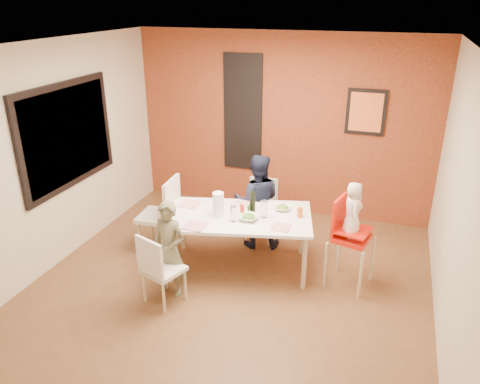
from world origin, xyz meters
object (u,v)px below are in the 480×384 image
(chair_near, at_px, (158,267))
(high_chair, at_px, (348,234))
(chair_far, at_px, (262,206))
(child_far, at_px, (257,201))
(child_near, at_px, (169,249))
(dining_table, at_px, (239,220))
(paper_towel_roll, at_px, (218,205))
(wine_bottle, at_px, (252,202))
(chair_left, at_px, (164,211))
(toddler, at_px, (353,210))

(chair_near, distance_m, high_chair, 2.16)
(chair_far, relative_size, child_far, 0.66)
(child_near, distance_m, child_far, 1.51)
(dining_table, distance_m, child_near, 0.95)
(child_near, bearing_deg, dining_table, 59.48)
(dining_table, bearing_deg, chair_near, -120.25)
(chair_far, distance_m, paper_towel_roll, 1.06)
(chair_far, xyz_separation_m, child_far, (0.00, -0.24, 0.17))
(dining_table, height_order, wine_bottle, wine_bottle)
(chair_near, height_order, paper_towel_roll, paper_towel_roll)
(chair_far, distance_m, child_near, 1.72)
(chair_far, height_order, paper_towel_roll, paper_towel_roll)
(dining_table, bearing_deg, wine_bottle, 44.62)
(chair_near, xyz_separation_m, high_chair, (1.86, 1.07, 0.17))
(chair_near, relative_size, paper_towel_roll, 2.79)
(chair_left, distance_m, wine_bottle, 1.22)
(child_far, xyz_separation_m, wine_bottle, (0.08, -0.49, 0.21))
(child_near, height_order, child_far, child_far)
(toddler, bearing_deg, wine_bottle, 69.83)
(child_far, bearing_deg, paper_towel_roll, 53.26)
(wine_bottle, bearing_deg, chair_far, 96.95)
(high_chair, height_order, paper_towel_roll, high_chair)
(chair_left, xyz_separation_m, child_near, (0.50, -0.85, -0.01))
(chair_far, bearing_deg, dining_table, -95.52)
(high_chair, xyz_separation_m, paper_towel_roll, (-1.51, -0.18, 0.23))
(high_chair, height_order, toddler, toddler)
(wine_bottle, distance_m, paper_towel_roll, 0.42)
(chair_left, distance_m, toddler, 2.40)
(chair_left, relative_size, child_near, 0.91)
(dining_table, xyz_separation_m, chair_far, (0.04, 0.85, -0.18))
(toddler, height_order, wine_bottle, toddler)
(child_far, bearing_deg, wine_bottle, 83.50)
(chair_far, bearing_deg, toddler, -34.42)
(chair_left, bearing_deg, chair_near, 19.92)
(chair_left, xyz_separation_m, child_far, (1.10, 0.53, 0.07))
(child_near, xyz_separation_m, paper_towel_roll, (0.33, 0.66, 0.30))
(child_near, relative_size, toddler, 1.74)
(chair_left, relative_size, toddler, 1.58)
(chair_far, xyz_separation_m, paper_towel_roll, (-0.26, -0.95, 0.39))
(child_near, height_order, toddler, toddler)
(high_chair, distance_m, toddler, 0.31)
(chair_near, xyz_separation_m, chair_left, (-0.48, 1.08, 0.10))
(dining_table, distance_m, toddler, 1.35)
(toddler, bearing_deg, child_far, 49.31)
(chair_left, xyz_separation_m, paper_towel_roll, (0.83, -0.19, 0.30))
(child_far, height_order, toddler, child_far)
(chair_near, distance_m, toddler, 2.22)
(child_far, distance_m, wine_bottle, 0.54)
(high_chair, xyz_separation_m, wine_bottle, (-1.15, 0.05, 0.21))
(chair_near, bearing_deg, child_near, -76.02)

